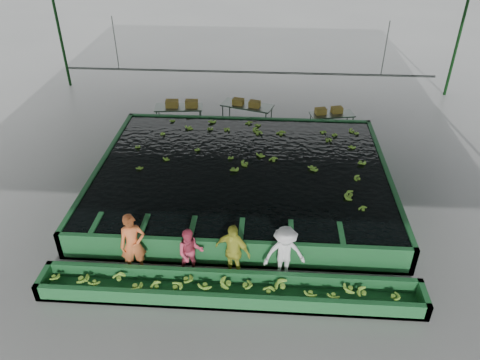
# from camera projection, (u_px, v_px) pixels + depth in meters

# --- Properties ---
(ground) EXTENTS (80.00, 80.00, 0.00)m
(ground) POSITION_uv_depth(u_px,v_px,m) (239.00, 214.00, 15.26)
(ground) COLOR gray
(ground) RESTS_ON ground
(shed_roof) EXTENTS (20.00, 22.00, 0.04)m
(shed_roof) POSITION_uv_depth(u_px,v_px,m) (239.00, 65.00, 12.54)
(shed_roof) COLOR gray
(shed_roof) RESTS_ON shed_posts
(shed_posts) EXTENTS (20.00, 22.00, 5.00)m
(shed_posts) POSITION_uv_depth(u_px,v_px,m) (239.00, 147.00, 13.90)
(shed_posts) COLOR black
(shed_posts) RESTS_ON ground
(flotation_tank) EXTENTS (10.00, 8.00, 0.90)m
(flotation_tank) POSITION_uv_depth(u_px,v_px,m) (242.00, 178.00, 16.27)
(flotation_tank) COLOR #1D5C2C
(flotation_tank) RESTS_ON ground
(tank_water) EXTENTS (9.70, 7.70, 0.00)m
(tank_water) POSITION_uv_depth(u_px,v_px,m) (242.00, 168.00, 16.05)
(tank_water) COLOR black
(tank_water) RESTS_ON flotation_tank
(sorting_trough) EXTENTS (10.00, 1.00, 0.50)m
(sorting_trough) POSITION_uv_depth(u_px,v_px,m) (229.00, 290.00, 12.10)
(sorting_trough) COLOR #1D5C2C
(sorting_trough) RESTS_ON ground
(cableway_rail) EXTENTS (0.08, 0.08, 14.00)m
(cableway_rail) POSITION_uv_depth(u_px,v_px,m) (248.00, 72.00, 17.82)
(cableway_rail) COLOR #59605B
(cableway_rail) RESTS_ON shed_roof
(rail_hanger_left) EXTENTS (0.04, 0.04, 2.00)m
(rail_hanger_left) POSITION_uv_depth(u_px,v_px,m) (115.00, 43.00, 17.56)
(rail_hanger_left) COLOR #59605B
(rail_hanger_left) RESTS_ON shed_roof
(rail_hanger_right) EXTENTS (0.04, 0.04, 2.00)m
(rail_hanger_right) POSITION_uv_depth(u_px,v_px,m) (385.00, 49.00, 16.99)
(rail_hanger_right) COLOR #59605B
(rail_hanger_right) RESTS_ON shed_roof
(worker_a) EXTENTS (0.80, 0.65, 1.89)m
(worker_a) POSITION_uv_depth(u_px,v_px,m) (133.00, 245.00, 12.55)
(worker_a) COLOR orange
(worker_a) RESTS_ON ground
(worker_b) EXTENTS (0.84, 0.72, 1.50)m
(worker_b) POSITION_uv_depth(u_px,v_px,m) (190.00, 253.00, 12.57)
(worker_b) COLOR #D2415D
(worker_b) RESTS_ON ground
(worker_c) EXTENTS (1.10, 0.77, 1.73)m
(worker_c) POSITION_uv_depth(u_px,v_px,m) (233.00, 251.00, 12.44)
(worker_c) COLOR gold
(worker_c) RESTS_ON ground
(worker_d) EXTENTS (1.19, 0.80, 1.71)m
(worker_d) POSITION_uv_depth(u_px,v_px,m) (284.00, 254.00, 12.37)
(worker_d) COLOR white
(worker_d) RESTS_ON ground
(packing_table_left) EXTENTS (2.12, 1.02, 0.93)m
(packing_table_left) POSITION_uv_depth(u_px,v_px,m) (179.00, 117.00, 20.41)
(packing_table_left) COLOR #59605B
(packing_table_left) RESTS_ON ground
(packing_table_mid) EXTENTS (2.36, 1.50, 1.00)m
(packing_table_mid) POSITION_uv_depth(u_px,v_px,m) (247.00, 115.00, 20.43)
(packing_table_mid) COLOR #59605B
(packing_table_mid) RESTS_ON ground
(packing_table_right) EXTENTS (1.94, 1.08, 0.83)m
(packing_table_right) POSITION_uv_depth(u_px,v_px,m) (331.00, 123.00, 20.00)
(packing_table_right) COLOR #59605B
(packing_table_right) RESTS_ON ground
(box_stack_left) EXTENTS (1.40, 0.46, 0.30)m
(box_stack_left) POSITION_uv_depth(u_px,v_px,m) (182.00, 107.00, 20.15)
(box_stack_left) COLOR olive
(box_stack_left) RESTS_ON packing_table_left
(box_stack_mid) EXTENTS (1.25, 0.63, 0.26)m
(box_stack_mid) POSITION_uv_depth(u_px,v_px,m) (246.00, 106.00, 20.09)
(box_stack_mid) COLOR olive
(box_stack_mid) RESTS_ON packing_table_mid
(box_stack_right) EXTENTS (1.22, 0.61, 0.25)m
(box_stack_right) POSITION_uv_depth(u_px,v_px,m) (328.00, 113.00, 19.82)
(box_stack_right) COLOR olive
(box_stack_right) RESTS_ON packing_table_right
(floating_bananas) EXTENTS (9.26, 6.31, 0.13)m
(floating_bananas) POSITION_uv_depth(u_px,v_px,m) (243.00, 156.00, 16.72)
(floating_bananas) COLOR #79B733
(floating_bananas) RESTS_ON tank_water
(trough_bananas) EXTENTS (8.65, 0.58, 0.12)m
(trough_bananas) POSITION_uv_depth(u_px,v_px,m) (229.00, 286.00, 12.02)
(trough_bananas) COLOR #79B733
(trough_bananas) RESTS_ON sorting_trough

